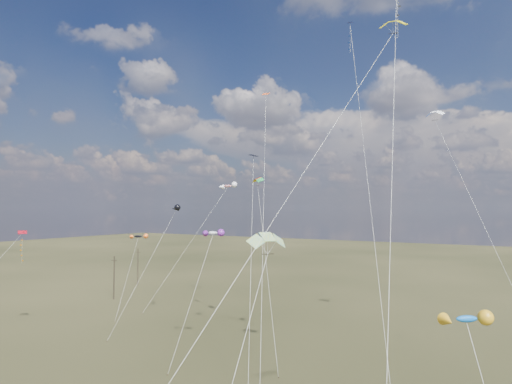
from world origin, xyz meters
The scene contains 16 objects.
utility_pole_near centered at (-38.00, 30.00, 4.09)m, with size 1.40×0.20×8.00m.
utility_pole_far centered at (-46.00, 44.00, 4.09)m, with size 1.40×0.20×8.00m.
diamond_black_high centered at (19.47, 8.40, 32.93)m, with size 5.83×26.38×38.33m.
diamond_navy_tall centered at (10.19, 24.62, 35.49)m, with size 11.71×23.57×41.54m.
diamond_black_mid centered at (2.23, 13.45, 17.44)m, with size 8.35×14.47×23.56m.
diamond_red_low centered at (-31.00, 6.82, 11.27)m, with size 2.93×12.48×13.94m.
diamond_orange_center centered at (3.76, 13.48, 21.75)m, with size 12.94×23.50×31.99m.
parafoil_yellow centered at (19.19, 7.70, 32.32)m, with size 9.46×28.89×33.14m.
parafoil_blue_white centered at (18.31, 33.89, 29.68)m, with size 15.01×22.67×30.47m.
parafoil_striped centered at (14.39, -4.80, 15.17)m, with size 2.46×9.82×15.86m.
parafoil_tricolor centered at (-3.02, 23.58, 20.98)m, with size 11.22×13.90×21.64m.
novelty_black_orange centered at (-29.73, 27.83, 12.05)m, with size 6.52×10.57×12.55m.
novelty_orange_black centered at (-16.84, 22.78, 16.95)m, with size 2.46×13.37×17.56m.
novelty_white_purple centered at (-3.30, 13.58, 14.05)m, with size 2.26×8.82×14.55m.
novelty_redwhite_stripe centered at (-17.84, 37.90, 20.95)m, with size 9.37×14.76×21.63m.
novelty_blue_yellow centered at (25.70, -3.26, 11.10)m, with size 4.79×5.97×11.58m.
Camera 1 is at (28.54, -30.03, 17.05)m, focal length 32.00 mm.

